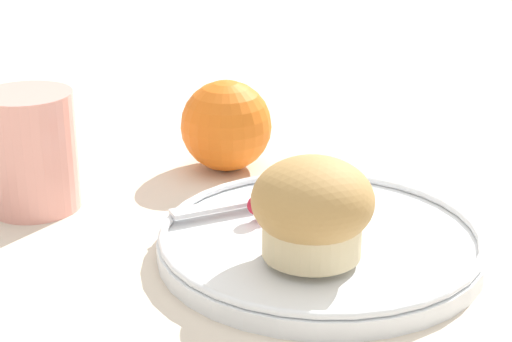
# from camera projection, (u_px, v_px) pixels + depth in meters

# --- Properties ---
(ground_plane) EXTENTS (3.00, 3.00, 0.00)m
(ground_plane) POSITION_uv_depth(u_px,v_px,m) (317.00, 247.00, 0.66)
(ground_plane) COLOR beige
(plate) EXTENTS (0.25, 0.25, 0.02)m
(plate) POSITION_uv_depth(u_px,v_px,m) (320.00, 242.00, 0.64)
(plate) COLOR white
(plate) RESTS_ON ground_plane
(muffin) EXTENTS (0.09, 0.09, 0.07)m
(muffin) POSITION_uv_depth(u_px,v_px,m) (313.00, 209.00, 0.59)
(muffin) COLOR beige
(muffin) RESTS_ON plate
(cream_ramekin) EXTENTS (0.05, 0.05, 0.02)m
(cream_ramekin) POSITION_uv_depth(u_px,v_px,m) (313.00, 187.00, 0.69)
(cream_ramekin) COLOR silver
(cream_ramekin) RESTS_ON plate
(berry_pair) EXTENTS (0.03, 0.02, 0.02)m
(berry_pair) POSITION_uv_depth(u_px,v_px,m) (264.00, 203.00, 0.67)
(berry_pair) COLOR #B7192D
(berry_pair) RESTS_ON plate
(butter_knife) EXTENTS (0.15, 0.05, 0.00)m
(butter_knife) POSITION_uv_depth(u_px,v_px,m) (260.00, 198.00, 0.69)
(butter_knife) COLOR silver
(butter_knife) RESTS_ON plate
(orange_fruit) EXTENTS (0.09, 0.09, 0.09)m
(orange_fruit) POSITION_uv_depth(u_px,v_px,m) (226.00, 126.00, 0.80)
(orange_fruit) COLOR orange
(orange_fruit) RESTS_ON ground_plane
(juice_glass) EXTENTS (0.08, 0.08, 0.10)m
(juice_glass) POSITION_uv_depth(u_px,v_px,m) (31.00, 151.00, 0.71)
(juice_glass) COLOR #E5998C
(juice_glass) RESTS_ON ground_plane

